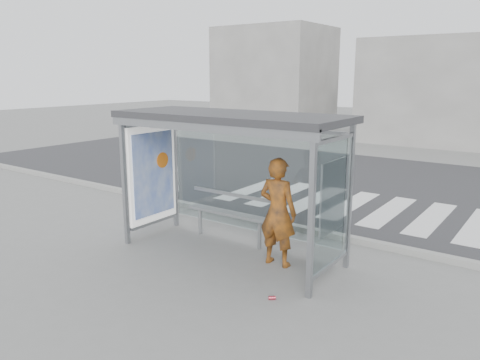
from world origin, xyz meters
name	(u,v)px	position (x,y,z in m)	size (l,w,h in m)	color
ground	(230,254)	(0.00, 0.00, 0.00)	(80.00, 80.00, 0.00)	slate
road	(366,184)	(0.00, 7.00, 0.00)	(30.00, 10.00, 0.01)	#2D2D30
curb	(283,225)	(0.00, 1.95, 0.06)	(30.00, 0.18, 0.12)	gray
crosswalk	(369,208)	(1.00, 4.50, 0.00)	(7.55, 3.00, 0.00)	silver
bus_shelter	(215,147)	(-0.37, 0.06, 1.98)	(4.25, 1.65, 2.62)	gray
building_left	(275,80)	(-10.00, 18.00, 3.00)	(6.00, 5.00, 6.00)	gray
building_center	(453,91)	(0.00, 18.00, 2.50)	(8.00, 5.00, 5.00)	gray
person	(278,212)	(0.95, 0.12, 0.96)	(0.70, 0.46, 1.91)	#D25F13
bench	(229,213)	(-0.45, 0.58, 0.58)	(1.90, 0.23, 0.98)	gray
soda_can	(272,298)	(1.59, -1.08, 0.03)	(0.06, 0.06, 0.11)	#CD3C4F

